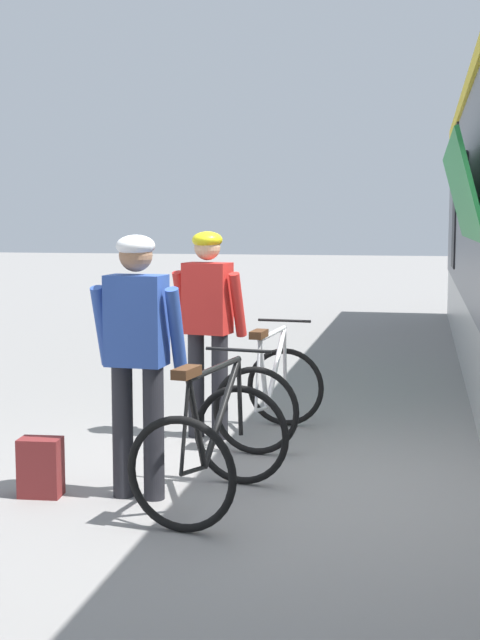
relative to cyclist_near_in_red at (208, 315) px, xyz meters
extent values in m
plane|color=gray|center=(0.93, -1.31, -1.05)|extent=(80.00, 80.00, 0.00)
cube|color=#238C3D|center=(2.24, 2.35, 0.75)|extent=(0.50, 4.20, 1.65)
cube|color=black|center=(2.23, 3.90, 1.20)|extent=(0.04, 1.10, 0.80)
cube|color=black|center=(2.25, 7.15, 1.20)|extent=(0.03, 1.10, 2.29)
cylinder|color=#232328|center=(-0.11, 0.02, -0.60)|extent=(0.14, 0.14, 0.90)
cylinder|color=#232328|center=(0.11, -0.02, -0.60)|extent=(0.14, 0.14, 0.90)
cube|color=red|center=(0.00, 0.00, 0.15)|extent=(0.42, 0.30, 0.60)
cylinder|color=red|center=(-0.25, 0.08, 0.10)|extent=(0.13, 0.27, 0.56)
cylinder|color=red|center=(0.26, -0.01, 0.10)|extent=(0.13, 0.27, 0.56)
sphere|color=tan|center=(0.00, 0.00, 0.58)|extent=(0.22, 0.22, 0.22)
ellipsoid|color=yellow|center=(0.00, 0.00, 0.64)|extent=(0.30, 0.31, 0.14)
cylinder|color=#232328|center=(-0.18, -1.67, -0.60)|extent=(0.14, 0.14, 0.90)
cylinder|color=#232328|center=(0.04, -1.68, -0.60)|extent=(0.14, 0.14, 0.90)
cube|color=#2D4C9E|center=(-0.07, -1.68, 0.15)|extent=(0.39, 0.26, 0.60)
cylinder|color=#2D4C9E|center=(-0.32, -1.63, 0.10)|extent=(0.10, 0.26, 0.56)
cylinder|color=#2D4C9E|center=(0.19, -1.65, 0.10)|extent=(0.10, 0.26, 0.56)
sphere|color=#9E7051|center=(-0.07, -1.68, 0.58)|extent=(0.22, 0.22, 0.22)
ellipsoid|color=white|center=(-0.07, -1.68, 0.64)|extent=(0.27, 0.29, 0.14)
torus|color=black|center=(0.58, 0.56, -0.70)|extent=(0.71, 0.11, 0.71)
torus|color=black|center=(0.50, -0.45, -0.70)|extent=(0.71, 0.11, 0.71)
cylinder|color=white|center=(0.55, 0.21, -0.45)|extent=(0.09, 0.65, 0.63)
cylinder|color=white|center=(0.54, 0.09, -0.15)|extent=(0.11, 0.85, 0.04)
cylinder|color=white|center=(0.52, -0.22, -0.45)|extent=(0.06, 0.28, 0.62)
cylinder|color=white|center=(0.51, -0.28, -0.73)|extent=(0.06, 0.36, 0.08)
cylinder|color=white|center=(0.50, -0.39, -0.42)|extent=(0.04, 0.14, 0.56)
cylinder|color=white|center=(0.58, 0.54, -0.42)|extent=(0.04, 0.08, 0.55)
cylinder|color=black|center=(0.58, 0.51, -0.09)|extent=(0.48, 0.06, 0.02)
cube|color=#4C2D19|center=(0.51, -0.36, -0.10)|extent=(0.12, 0.25, 0.06)
torus|color=black|center=(0.54, -1.24, -0.70)|extent=(0.71, 0.16, 0.71)
torus|color=black|center=(0.39, -2.25, -0.70)|extent=(0.71, 0.16, 0.71)
cylinder|color=black|center=(0.49, -1.60, -0.45)|extent=(0.14, 0.64, 0.63)
cylinder|color=black|center=(0.47, -1.71, -0.15)|extent=(0.17, 0.85, 0.04)
cylinder|color=black|center=(0.43, -2.02, -0.45)|extent=(0.08, 0.28, 0.62)
cylinder|color=black|center=(0.42, -2.08, -0.73)|extent=(0.08, 0.36, 0.08)
cylinder|color=black|center=(0.40, -2.19, -0.42)|extent=(0.05, 0.15, 0.56)
cylinder|color=black|center=(0.54, -1.27, -0.42)|extent=(0.04, 0.09, 0.55)
cylinder|color=black|center=(0.54, -1.29, -0.09)|extent=(0.48, 0.10, 0.02)
cube|color=#4C2D19|center=(0.40, -2.16, -0.10)|extent=(0.14, 0.25, 0.06)
cube|color=maroon|center=(-0.72, -1.79, -0.85)|extent=(0.29, 0.20, 0.40)
camera|label=1|loc=(1.76, -7.12, 0.81)|focal=49.02mm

